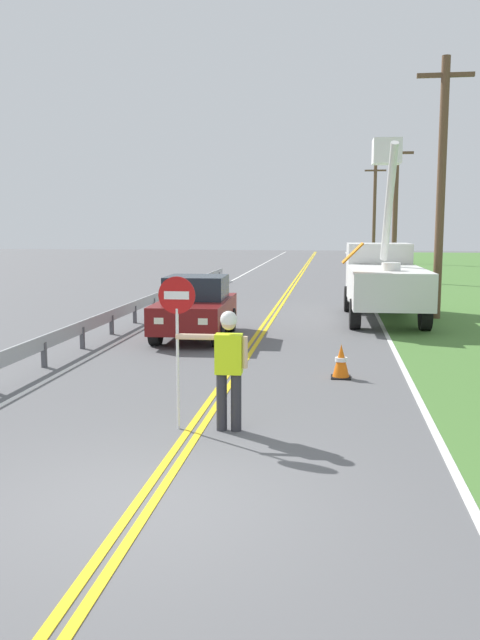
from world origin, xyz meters
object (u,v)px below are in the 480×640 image
at_px(flagger_worker, 228,363).
at_px(utility_bucket_truck, 383,276).
at_px(utility_pole_mid, 395,209).
at_px(utility_pole_far, 374,211).
at_px(utility_pole_near, 441,185).
at_px(traffic_cone_lead, 341,362).
at_px(stop_sign_paddle, 177,318).
at_px(oncoming_sedan_nearest, 195,308).

bearing_deg(flagger_worker, utility_bucket_truck, 76.25).
relative_size(utility_pole_mid, utility_pole_far, 0.92).
xyz_separation_m(utility_pole_near, traffic_cone_lead, (-3.27, -9.49, -4.08)).
bearing_deg(flagger_worker, stop_sign_paddle, -179.14).
xyz_separation_m(oncoming_sedan_nearest, utility_pole_far, (7.21, 40.86, 3.53)).
relative_size(stop_sign_paddle, utility_pole_mid, 0.30).
relative_size(stop_sign_paddle, oncoming_sedan_nearest, 0.56).
distance_m(utility_pole_near, traffic_cone_lead, 10.84).
bearing_deg(oncoming_sedan_nearest, flagger_worker, -75.16).
bearing_deg(utility_pole_mid, traffic_cone_lead, -97.28).
distance_m(flagger_worker, utility_pole_mid, 29.33).
relative_size(flagger_worker, oncoming_sedan_nearest, 0.44).
bearing_deg(oncoming_sedan_nearest, utility_pole_mid, 70.72).
relative_size(utility_bucket_truck, traffic_cone_lead, 9.79).
bearing_deg(flagger_worker, utility_pole_mid, 80.30).
xyz_separation_m(flagger_worker, utility_pole_near, (5.00, 13.32, 3.37)).
height_order(oncoming_sedan_nearest, utility_pole_far, utility_pole_far).
distance_m(stop_sign_paddle, utility_pole_near, 14.77).
bearing_deg(flagger_worker, utility_pole_far, 84.21).
bearing_deg(utility_pole_mid, oncoming_sedan_nearest, -109.28).
relative_size(stop_sign_paddle, utility_pole_near, 0.28).
xyz_separation_m(utility_pole_far, traffic_cone_lead, (-3.26, -45.41, -4.02)).
distance_m(oncoming_sedan_nearest, utility_pole_far, 41.64).
bearing_deg(flagger_worker, utility_pole_near, 69.42).
distance_m(utility_bucket_truck, traffic_cone_lead, 9.43).
bearing_deg(stop_sign_paddle, flagger_worker, 0.86).
bearing_deg(utility_pole_mid, utility_pole_far, 89.79).
bearing_deg(utility_pole_far, traffic_cone_lead, -94.11).
distance_m(flagger_worker, utility_pole_far, 49.60).
bearing_deg(stop_sign_paddle, utility_bucket_truck, 73.13).
relative_size(utility_pole_mid, traffic_cone_lead, 10.94).
bearing_deg(utility_pole_near, traffic_cone_lead, -109.00).
xyz_separation_m(oncoming_sedan_nearest, utility_pole_near, (7.22, 4.94, 3.58)).
xyz_separation_m(flagger_worker, utility_pole_mid, (4.92, 28.77, 2.96)).
distance_m(stop_sign_paddle, oncoming_sedan_nearest, 8.55).
relative_size(stop_sign_paddle, utility_bucket_truck, 0.34).
height_order(flagger_worker, traffic_cone_lead, flagger_worker).
bearing_deg(oncoming_sedan_nearest, utility_pole_far, 79.99).
height_order(utility_pole_far, traffic_cone_lead, utility_pole_far).
relative_size(stop_sign_paddle, utility_pole_far, 0.28).
xyz_separation_m(utility_pole_near, utility_pole_far, (-0.01, 35.92, -0.06)).
bearing_deg(utility_pole_mid, flagger_worker, -99.70).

